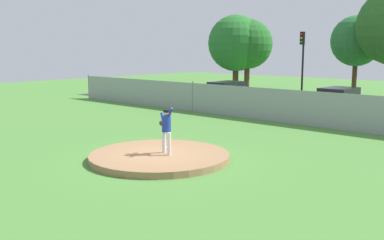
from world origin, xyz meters
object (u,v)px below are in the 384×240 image
at_px(parked_car_teal, 226,93).
at_px(parked_car_burgundy, 338,103).
at_px(pitcher_youth, 166,127).
at_px(traffic_light_near, 302,55).
at_px(baseball, 166,147).

relative_size(parked_car_teal, parked_car_burgundy, 1.08).
relative_size(pitcher_youth, traffic_light_near, 0.33).
relative_size(pitcher_youth, baseball, 22.92).
height_order(parked_car_teal, traffic_light_near, traffic_light_near).
xyz_separation_m(baseball, parked_car_burgundy, (0.69, 13.32, 0.54)).
bearing_deg(parked_car_teal, baseball, -60.28).
bearing_deg(baseball, parked_car_teal, 119.72).
relative_size(parked_car_burgundy, traffic_light_near, 0.81).
height_order(parked_car_burgundy, traffic_light_near, traffic_light_near).
bearing_deg(baseball, traffic_light_near, 103.07).
distance_m(baseball, parked_car_burgundy, 13.35).
height_order(parked_car_teal, parked_car_burgundy, parked_car_burgundy).
distance_m(baseball, parked_car_teal, 15.69).
relative_size(pitcher_youth, parked_car_teal, 0.38).
bearing_deg(pitcher_youth, parked_car_teal, 120.58).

